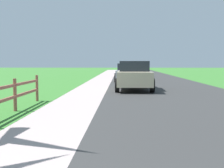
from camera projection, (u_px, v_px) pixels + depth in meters
name	position (u px, v px, depth m)	size (l,w,h in m)	color
ground_plane	(112.00, 81.00, 24.55)	(120.00, 120.00, 0.00)	#36742C
road_asphalt	(150.00, 79.00, 26.43)	(7.00, 66.00, 0.01)	#313131
curb_concrete	(81.00, 79.00, 26.64)	(6.00, 66.00, 0.01)	#AD9A97
grass_verge	(65.00, 79.00, 26.68)	(5.00, 66.00, 0.00)	#36742C
parked_suv_beige	(134.00, 75.00, 16.38)	(2.13, 4.66, 1.66)	#C6B793
parked_car_silver	(127.00, 72.00, 23.72)	(2.13, 4.45, 1.50)	#B7BABF
parked_car_black	(134.00, 70.00, 31.46)	(2.19, 4.53, 1.41)	black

